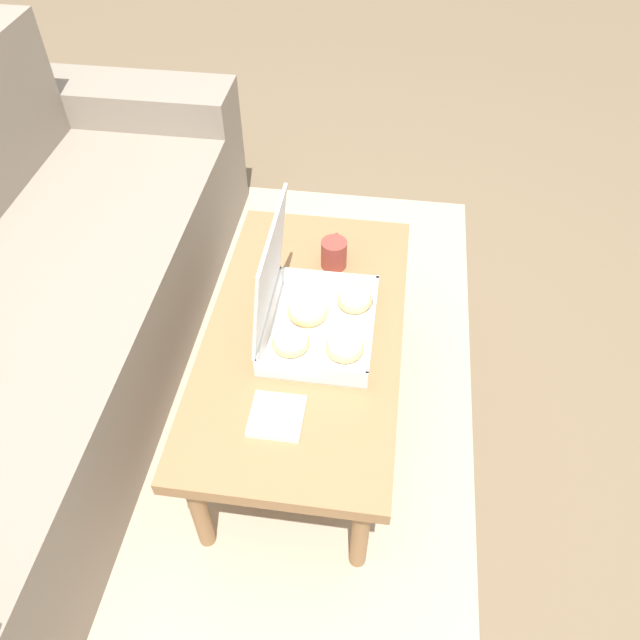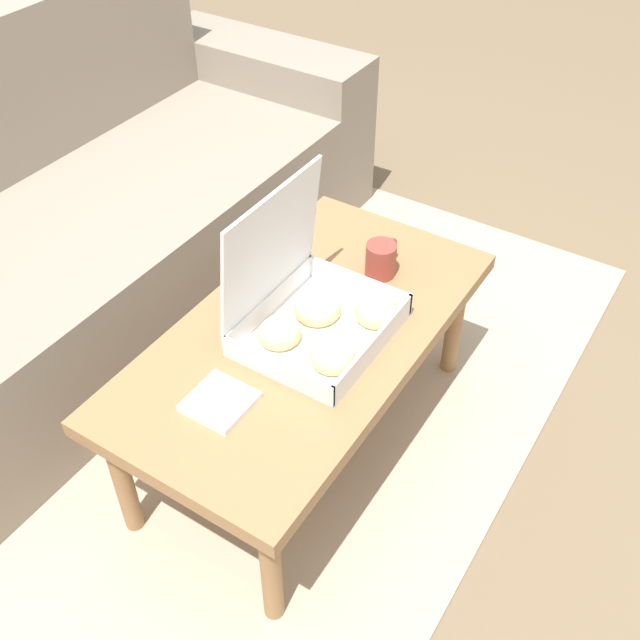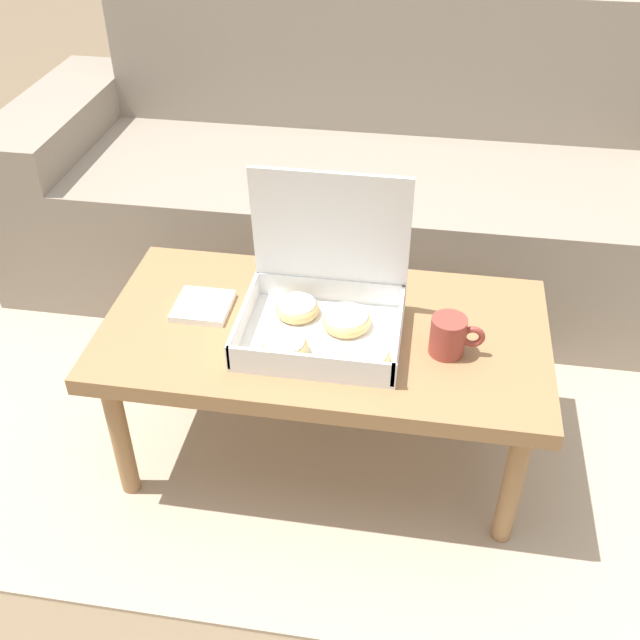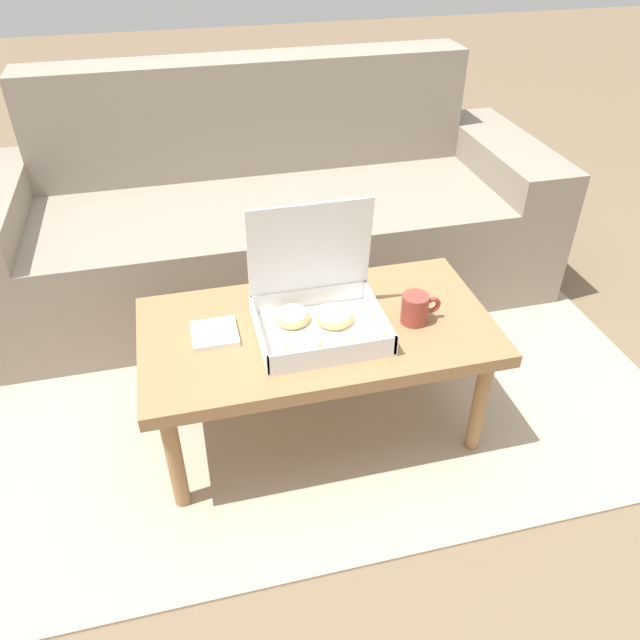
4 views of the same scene
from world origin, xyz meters
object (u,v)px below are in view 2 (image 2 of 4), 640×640
object	(u,v)px
coffee_table	(305,343)
pastry_box	(314,313)
coffee_mug	(381,259)
couch	(50,245)

from	to	relation	value
coffee_table	pastry_box	xyz separation A→B (m)	(0.00, -0.02, 0.10)
coffee_mug	pastry_box	bearing A→B (deg)	175.09
coffee_table	pastry_box	size ratio (longest dim) A/B	2.87
coffee_table	pastry_box	distance (m)	0.10
pastry_box	coffee_mug	bearing A→B (deg)	-4.91
couch	pastry_box	size ratio (longest dim) A/B	6.39
pastry_box	coffee_table	bearing A→B (deg)	96.57
coffee_table	coffee_mug	xyz separation A→B (m)	(0.27, -0.05, 0.09)
couch	coffee_table	distance (m)	0.87
couch	coffee_table	world-z (taller)	couch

